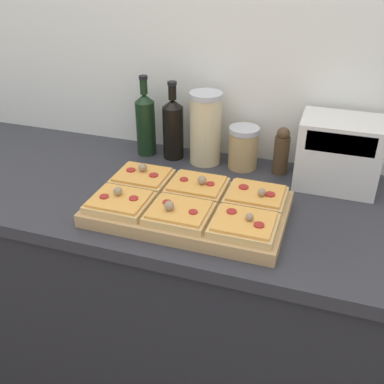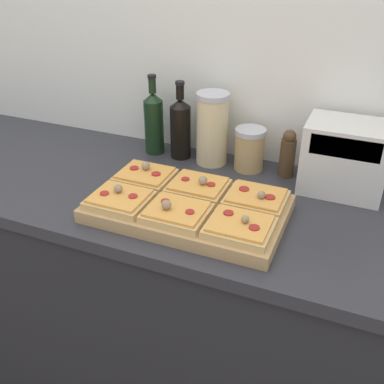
{
  "view_description": "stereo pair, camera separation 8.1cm",
  "coord_description": "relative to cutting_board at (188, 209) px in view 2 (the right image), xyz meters",
  "views": [
    {
      "loc": [
        0.43,
        -0.83,
        1.6
      ],
      "look_at": [
        0.07,
        0.24,
        0.96
      ],
      "focal_mm": 42.0,
      "sensor_mm": 36.0,
      "label": 1
    },
    {
      "loc": [
        0.5,
        -0.8,
        1.6
      ],
      "look_at": [
        0.07,
        0.24,
        0.96
      ],
      "focal_mm": 42.0,
      "sensor_mm": 36.0,
      "label": 2
    }
  ],
  "objects": [
    {
      "name": "wall_back",
      "position": [
        -0.07,
        0.47,
        0.33
      ],
      "size": [
        6.0,
        0.06,
        2.5
      ],
      "color": "silver",
      "rests_on": "ground_plane"
    },
    {
      "name": "kitchen_counter",
      "position": [
        -0.07,
        0.11,
        -0.47
      ],
      "size": [
        2.63,
        0.67,
        0.9
      ],
      "color": "#232328",
      "rests_on": "ground_plane"
    },
    {
      "name": "cutting_board",
      "position": [
        0.0,
        0.0,
        0.0
      ],
      "size": [
        0.55,
        0.33,
        0.04
      ],
      "primitive_type": "cube",
      "color": "tan",
      "rests_on": "kitchen_counter"
    },
    {
      "name": "pizza_slice_back_left",
      "position": [
        -0.18,
        0.08,
        0.03
      ],
      "size": [
        0.17,
        0.14,
        0.05
      ],
      "color": "tan",
      "rests_on": "cutting_board"
    },
    {
      "name": "pizza_slice_back_center",
      "position": [
        0.0,
        0.08,
        0.03
      ],
      "size": [
        0.17,
        0.14,
        0.05
      ],
      "color": "tan",
      "rests_on": "cutting_board"
    },
    {
      "name": "pizza_slice_back_right",
      "position": [
        0.18,
        0.08,
        0.03
      ],
      "size": [
        0.17,
        0.14,
        0.05
      ],
      "color": "tan",
      "rests_on": "cutting_board"
    },
    {
      "name": "pizza_slice_front_left",
      "position": [
        -0.18,
        -0.08,
        0.03
      ],
      "size": [
        0.17,
        0.14,
        0.05
      ],
      "color": "tan",
      "rests_on": "cutting_board"
    },
    {
      "name": "pizza_slice_front_center",
      "position": [
        -0.0,
        -0.08,
        0.03
      ],
      "size": [
        0.17,
        0.14,
        0.05
      ],
      "color": "tan",
      "rests_on": "cutting_board"
    },
    {
      "name": "pizza_slice_front_right",
      "position": [
        0.18,
        -0.08,
        0.03
      ],
      "size": [
        0.17,
        0.14,
        0.05
      ],
      "color": "tan",
      "rests_on": "cutting_board"
    },
    {
      "name": "olive_oil_bottle",
      "position": [
        -0.28,
        0.35,
        0.1
      ],
      "size": [
        0.07,
        0.07,
        0.29
      ],
      "color": "black",
      "rests_on": "kitchen_counter"
    },
    {
      "name": "wine_bottle",
      "position": [
        -0.18,
        0.35,
        0.09
      ],
      "size": [
        0.07,
        0.07,
        0.28
      ],
      "color": "black",
      "rests_on": "kitchen_counter"
    },
    {
      "name": "grain_jar_tall",
      "position": [
        -0.06,
        0.35,
        0.11
      ],
      "size": [
        0.11,
        0.11,
        0.25
      ],
      "color": "beige",
      "rests_on": "kitchen_counter"
    },
    {
      "name": "grain_jar_short",
      "position": [
        0.08,
        0.35,
        0.05
      ],
      "size": [
        0.1,
        0.1,
        0.15
      ],
      "color": "tan",
      "rests_on": "kitchen_counter"
    },
    {
      "name": "pepper_mill",
      "position": [
        0.21,
        0.35,
        0.06
      ],
      "size": [
        0.05,
        0.05,
        0.16
      ],
      "color": "#47331E",
      "rests_on": "kitchen_counter"
    },
    {
      "name": "toaster_oven",
      "position": [
        0.39,
        0.32,
        0.09
      ],
      "size": [
        0.27,
        0.18,
        0.22
      ],
      "color": "beige",
      "rests_on": "kitchen_counter"
    }
  ]
}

